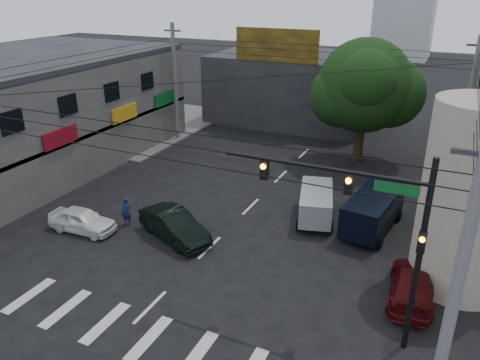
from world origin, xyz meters
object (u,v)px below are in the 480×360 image
Objects in this scene: street_tree at (364,86)px; utility_pole_near_right at (453,306)px; white_compact at (82,220)px; maroon_sedan at (412,285)px; utility_pole_far_right at (466,113)px; traffic_gantry at (371,217)px; utility_pole_far_left at (175,84)px; silver_minivan at (316,205)px; traffic_officer at (126,212)px; dark_sedan at (174,225)px; navy_van at (373,212)px.

utility_pole_near_right is (6.50, -21.50, -0.87)m from street_tree.
white_compact is 0.83× the size of maroon_sedan.
utility_pole_far_right is (6.50, -1.00, -0.87)m from street_tree.
maroon_sedan is at bearing 63.10° from traffic_gantry.
maroon_sedan is at bearing -70.24° from street_tree.
utility_pole_far_left is at bearing 135.69° from utility_pole_near_right.
silver_minivan is at bearing -91.04° from street_tree.
silver_minivan reaches higher than traffic_officer.
dark_sedan is 3.04m from traffic_officer.
utility_pole_far_right is 10.14m from navy_van.
utility_pole_near_right reaches higher than white_compact.
utility_pole_far_right is at bearing 34.17° from traffic_officer.
street_tree is 1.94× the size of maroon_sedan.
dark_sedan is 10.27m from navy_van.
traffic_officer reaches higher than maroon_sedan.
silver_minivan is at bearing 116.36° from traffic_gantry.
utility_pole_far_left is at bearing -38.74° from maroon_sedan.
dark_sedan is 0.90× the size of navy_van.
navy_van is at bearing -101.43° from silver_minivan.
utility_pole_near_right reaches higher than traffic_gantry.
utility_pole_near_right is 1.00× the size of utility_pole_far_right.
navy_van reaches higher than maroon_sedan.
utility_pole_near_right is 29.35m from utility_pole_far_left.
utility_pole_near_right is at bearing 96.12° from maroon_sedan.
traffic_officer is at bearing 120.64° from navy_van.
utility_pole_far_left is at bearing 54.80° from dark_sedan.
navy_van reaches higher than traffic_officer.
maroon_sedan is 2.86× the size of traffic_officer.
street_tree reaches higher than maroon_sedan.
utility_pole_far_right reaches higher than street_tree.
dark_sedan is (8.44, -13.89, -3.87)m from utility_pole_far_left.
traffic_gantry is 4.41m from utility_pole_near_right.
navy_van is (-3.68, 11.76, -3.60)m from utility_pole_near_right.
utility_pole_far_right is at bearing 0.00° from utility_pole_far_left.
traffic_officer is (1.71, 1.48, 0.16)m from white_compact.
white_compact is (-17.30, 5.24, -3.98)m from utility_pole_near_right.
traffic_gantry is 13.91m from traffic_officer.
traffic_gantry is (3.82, -18.00, -0.64)m from street_tree.
utility_pole_near_right is 20.50m from utility_pole_far_right.
utility_pole_far_left is at bearing 10.39° from white_compact.
utility_pole_far_right is (0.00, 20.50, 0.00)m from utility_pole_near_right.
utility_pole_far_right is at bearing -98.29° from maroon_sedan.
street_tree is at bearing 106.82° from utility_pole_near_right.
utility_pole_near_right is 13.88m from silver_minivan.
utility_pole_far_right reaches higher than dark_sedan.
traffic_gantry is at bearing 127.42° from utility_pole_near_right.
dark_sedan reaches higher than maroon_sedan.
maroon_sedan is (19.87, -13.96, -3.96)m from utility_pole_far_left.
utility_pole_near_right is at bearing -165.01° from silver_minivan.
dark_sedan is at bearing -58.71° from utility_pole_far_left.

